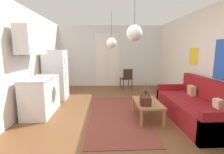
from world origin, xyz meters
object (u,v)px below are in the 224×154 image
object	(u,v)px
bamboo_vase	(146,95)
accent_chair	(127,78)
coffee_table	(147,104)
pendant_lamp_far	(111,43)
couch	(196,107)
refrigerator	(56,75)
pendant_lamp_near	(134,33)
handbag	(145,101)

from	to	relation	value
bamboo_vase	accent_chair	distance (m)	2.61
coffee_table	pendant_lamp_far	bearing A→B (deg)	123.11
couch	bamboo_vase	size ratio (longest dim) A/B	5.20
bamboo_vase	coffee_table	bearing A→B (deg)	-92.91
coffee_table	refrigerator	size ratio (longest dim) A/B	0.60
bamboo_vase	couch	bearing A→B (deg)	-17.98
refrigerator	pendant_lamp_near	size ratio (longest dim) A/B	1.76
handbag	accent_chair	world-z (taller)	accent_chair
accent_chair	couch	bearing A→B (deg)	96.99
pendant_lamp_near	bamboo_vase	bearing A→B (deg)	55.25
handbag	pendant_lamp_near	world-z (taller)	pendant_lamp_near
pendant_lamp_near	pendant_lamp_far	size ratio (longest dim) A/B	0.90
refrigerator	coffee_table	bearing A→B (deg)	-33.54
couch	pendant_lamp_near	world-z (taller)	pendant_lamp_near
coffee_table	handbag	distance (m)	0.28
bamboo_vase	handbag	world-z (taller)	bamboo_vase
pendant_lamp_near	couch	bearing A→B (deg)	9.77
refrigerator	bamboo_vase	bearing A→B (deg)	-29.53
couch	refrigerator	bearing A→B (deg)	153.66
couch	accent_chair	bearing A→B (deg)	111.21
handbag	accent_chair	bearing A→B (deg)	89.45
pendant_lamp_near	handbag	bearing A→B (deg)	26.73
coffee_table	refrigerator	bearing A→B (deg)	146.46
refrigerator	pendant_lamp_far	world-z (taller)	pendant_lamp_far
bamboo_vase	pendant_lamp_near	bearing A→B (deg)	-124.75
couch	pendant_lamp_far	size ratio (longest dim) A/B	2.16
refrigerator	accent_chair	distance (m)	2.72
refrigerator	accent_chair	size ratio (longest dim) A/B	1.89
coffee_table	handbag	xyz separation A→B (m)	(-0.11, -0.21, 0.15)
pendant_lamp_near	accent_chair	bearing A→B (deg)	84.25
couch	coffee_table	size ratio (longest dim) A/B	2.28
accent_chair	pendant_lamp_far	bearing A→B (deg)	53.37
pendant_lamp_near	pendant_lamp_far	distance (m)	1.58
couch	handbag	world-z (taller)	couch
handbag	refrigerator	size ratio (longest dim) A/B	0.19
handbag	pendant_lamp_far	world-z (taller)	pendant_lamp_far
couch	coffee_table	distance (m)	1.08
couch	refrigerator	xyz separation A→B (m)	(-3.58, 1.77, 0.50)
handbag	refrigerator	xyz separation A→B (m)	(-2.40, 1.88, 0.29)
bamboo_vase	refrigerator	xyz separation A→B (m)	(-2.52, 1.43, 0.28)
coffee_table	bamboo_vase	bearing A→B (deg)	87.09
pendant_lamp_near	pendant_lamp_far	xyz separation A→B (m)	(-0.37, 1.54, -0.10)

